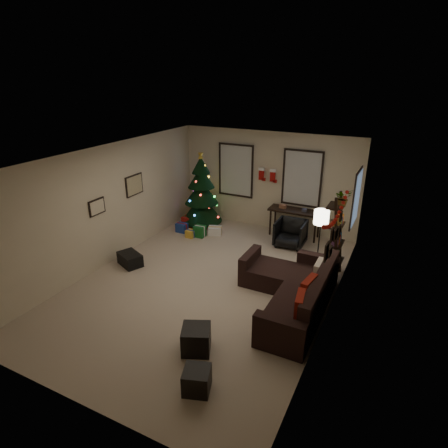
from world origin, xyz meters
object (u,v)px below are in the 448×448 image
Objects in this scene: sofa at (294,292)px; bookshelf at (337,238)px; desk at (295,213)px; christmas_tree at (202,195)px; desk_chair at (290,233)px.

bookshelf is at bearing 72.76° from sofa.
sofa is at bearing -73.29° from desk.
bookshelf is (4.04, -1.36, 0.00)m from christmas_tree.
christmas_tree is 1.17× the size of bookshelf.
christmas_tree is at bearing -172.49° from desk.
desk is at bearing 129.34° from bookshelf.
sofa is (3.59, -2.81, -0.62)m from christmas_tree.
sofa is at bearing -72.58° from desk_chair.
bookshelf reaches higher than sofa.
christmas_tree is 2.81m from desk_chair.
christmas_tree reaches higher than desk_chair.
desk is 0.73m from desk_chair.
sofa is 1.64m from bookshelf.
christmas_tree is 4.60m from sofa.
bookshelf is at bearing -50.66° from desk.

